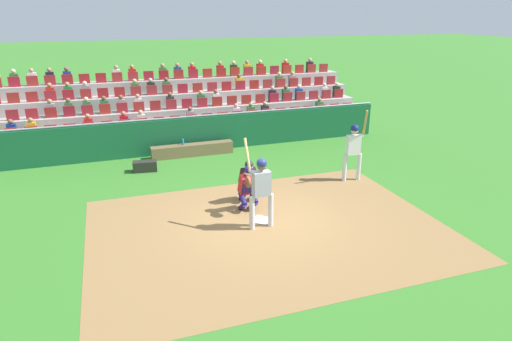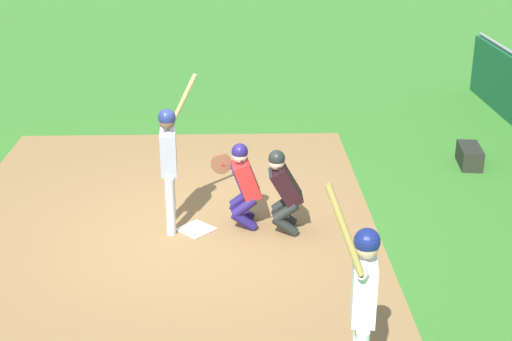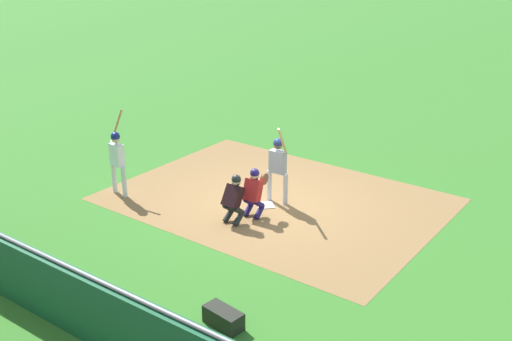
{
  "view_description": "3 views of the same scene",
  "coord_description": "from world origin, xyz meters",
  "px_view_note": "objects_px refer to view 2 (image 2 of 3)",
  "views": [
    {
      "loc": [
        3.52,
        9.48,
        5.03
      ],
      "look_at": [
        0.02,
        -0.37,
        1.24
      ],
      "focal_mm": 30.74,
      "sensor_mm": 36.0,
      "label": 1
    },
    {
      "loc": [
        -9.61,
        -0.48,
        4.79
      ],
      "look_at": [
        0.13,
        -0.88,
        0.87
      ],
      "focal_mm": 51.49,
      "sensor_mm": 36.0,
      "label": 2
    },
    {
      "loc": [
        8.38,
        -12.05,
        6.79
      ],
      "look_at": [
        -0.01,
        -0.41,
        1.13
      ],
      "focal_mm": 42.77,
      "sensor_mm": 36.0,
      "label": 3
    }
  ],
  "objects_px": {
    "home_plate_marker": "(196,229)",
    "on_deck_batter": "(363,294)",
    "home_plate_umpire": "(283,187)",
    "equipment_duffel_bag": "(470,156)",
    "catcher_crouching": "(242,180)",
    "batter_at_plate": "(169,155)"
  },
  "relations": [
    {
      "from": "batter_at_plate",
      "to": "home_plate_umpire",
      "type": "height_order",
      "value": "batter_at_plate"
    },
    {
      "from": "catcher_crouching",
      "to": "equipment_duffel_bag",
      "type": "height_order",
      "value": "catcher_crouching"
    },
    {
      "from": "batter_at_plate",
      "to": "home_plate_marker",
      "type": "bearing_deg",
      "value": -112.81
    },
    {
      "from": "home_plate_marker",
      "to": "catcher_crouching",
      "type": "distance_m",
      "value": 0.99
    },
    {
      "from": "home_plate_umpire",
      "to": "on_deck_batter",
      "type": "distance_m",
      "value": 3.67
    },
    {
      "from": "equipment_duffel_bag",
      "to": "catcher_crouching",
      "type": "bearing_deg",
      "value": 126.31
    },
    {
      "from": "on_deck_batter",
      "to": "home_plate_marker",
      "type": "bearing_deg",
      "value": 25.25
    },
    {
      "from": "batter_at_plate",
      "to": "catcher_crouching",
      "type": "relative_size",
      "value": 1.71
    },
    {
      "from": "catcher_crouching",
      "to": "home_plate_umpire",
      "type": "distance_m",
      "value": 0.61
    },
    {
      "from": "batter_at_plate",
      "to": "catcher_crouching",
      "type": "height_order",
      "value": "batter_at_plate"
    },
    {
      "from": "equipment_duffel_bag",
      "to": "on_deck_batter",
      "type": "bearing_deg",
      "value": 160.78
    },
    {
      "from": "home_plate_marker",
      "to": "on_deck_batter",
      "type": "xyz_separation_m",
      "value": [
        -3.68,
        -1.74,
        1.11
      ]
    },
    {
      "from": "home_plate_umpire",
      "to": "catcher_crouching",
      "type": "bearing_deg",
      "value": 70.88
    },
    {
      "from": "batter_at_plate",
      "to": "home_plate_umpire",
      "type": "bearing_deg",
      "value": -97.51
    },
    {
      "from": "home_plate_umpire",
      "to": "batter_at_plate",
      "type": "bearing_deg",
      "value": 82.49
    },
    {
      "from": "home_plate_umpire",
      "to": "equipment_duffel_bag",
      "type": "distance_m",
      "value": 4.32
    },
    {
      "from": "batter_at_plate",
      "to": "equipment_duffel_bag",
      "type": "height_order",
      "value": "batter_at_plate"
    },
    {
      "from": "catcher_crouching",
      "to": "equipment_duffel_bag",
      "type": "distance_m",
      "value": 4.71
    },
    {
      "from": "batter_at_plate",
      "to": "on_deck_batter",
      "type": "height_order",
      "value": "on_deck_batter"
    },
    {
      "from": "home_plate_marker",
      "to": "on_deck_batter",
      "type": "bearing_deg",
      "value": -154.75
    },
    {
      "from": "batter_at_plate",
      "to": "equipment_duffel_bag",
      "type": "bearing_deg",
      "value": -66.31
    },
    {
      "from": "home_plate_umpire",
      "to": "equipment_duffel_bag",
      "type": "height_order",
      "value": "home_plate_umpire"
    }
  ]
}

